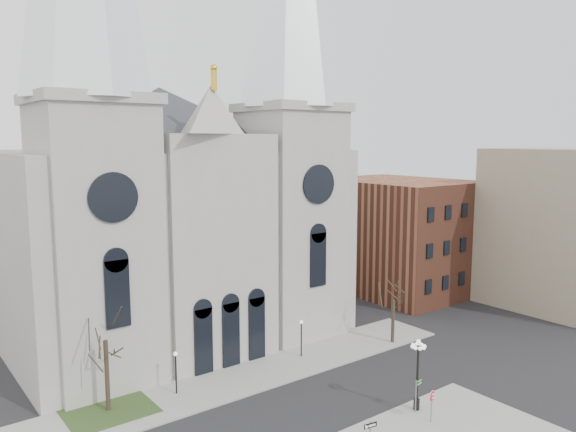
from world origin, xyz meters
TOP-DOWN VIEW (x-y plane):
  - sidewalk_far at (0.00, 11.00)m, footprint 40.00×6.00m
  - grass_patch at (-11.00, 12.00)m, footprint 6.00×5.00m
  - cathedral at (0.00, 22.86)m, footprint 33.00×26.66m
  - bg_building_brick at (30.00, 22.00)m, footprint 14.00×18.00m
  - bg_building_tan at (38.00, 6.00)m, footprint 10.00×14.00m
  - tree_left at (-11.00, 12.00)m, footprint 3.20×3.20m
  - tree_right at (15.00, 9.00)m, footprint 3.20×3.20m
  - ped_lamp_left at (-6.00, 11.50)m, footprint 0.32×0.32m
  - ped_lamp_right at (6.00, 11.50)m, footprint 0.32×0.32m
  - stop_sign at (5.73, -2.85)m, footprint 0.81×0.16m
  - globe_lamp at (6.33, -1.10)m, footprint 1.29×1.29m
  - one_way_sign at (-0.40, -3.12)m, footprint 0.93×0.19m
  - street_name_sign at (6.04, -1.30)m, footprint 0.75×0.19m

SIDE VIEW (x-z plane):
  - sidewalk_far at x=0.00m, z-range 0.00..0.14m
  - grass_patch at x=-11.00m, z-range 0.00..0.18m
  - street_name_sign at x=6.04m, z-range 0.35..2.70m
  - one_way_sign at x=-0.40m, z-range 0.52..2.65m
  - stop_sign at x=5.73m, z-range 0.64..2.89m
  - ped_lamp_left at x=-6.00m, z-range 0.70..3.96m
  - ped_lamp_right at x=6.00m, z-range 0.70..3.96m
  - globe_lamp at x=6.33m, z-range 0.80..5.95m
  - tree_right at x=15.00m, z-range 1.47..7.47m
  - tree_left at x=-11.00m, z-range 1.83..9.33m
  - bg_building_brick at x=30.00m, z-range 0.00..14.00m
  - bg_building_tan at x=38.00m, z-range 0.00..18.00m
  - cathedral at x=0.00m, z-range -8.52..45.48m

